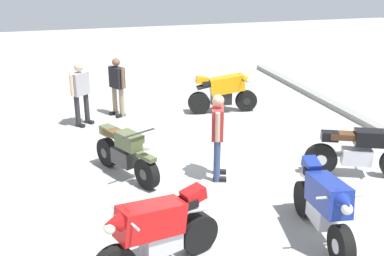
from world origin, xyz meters
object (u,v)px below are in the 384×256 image
(person_in_red_shirt, at_px, (218,131))
(motorcycle_black_cruiser, at_px, (359,152))
(motorcycle_red_sportbike, at_px, (157,231))
(person_in_black_shirt, at_px, (117,84))
(motorcycle_blue_sportbike, at_px, (324,204))
(motorcycle_orange_sportbike, at_px, (223,92))
(person_in_gray_shirt, at_px, (81,90))
(motorcycle_olive_vintage, at_px, (125,153))

(person_in_red_shirt, bearing_deg, motorcycle_black_cruiser, 4.93)
(motorcycle_red_sportbike, bearing_deg, person_in_black_shirt, -113.24)
(motorcycle_red_sportbike, bearing_deg, person_in_red_shirt, -145.21)
(motorcycle_blue_sportbike, distance_m, person_in_red_shirt, 2.60)
(motorcycle_orange_sportbike, relative_size, person_in_gray_shirt, 1.20)
(motorcycle_blue_sportbike, xyz_separation_m, motorcycle_red_sportbike, (0.03, -2.58, 0.00))
(motorcycle_olive_vintage, distance_m, motorcycle_black_cruiser, 4.57)
(motorcycle_orange_sportbike, distance_m, person_in_black_shirt, 2.92)
(motorcycle_black_cruiser, relative_size, person_in_gray_shirt, 1.20)
(person_in_red_shirt, relative_size, person_in_black_shirt, 1.07)
(motorcycle_blue_sportbike, xyz_separation_m, motorcycle_orange_sportbike, (-6.26, 0.61, 0.00))
(motorcycle_blue_sportbike, relative_size, person_in_black_shirt, 1.23)
(motorcycle_black_cruiser, xyz_separation_m, person_in_black_shirt, (-5.06, -4.06, 0.37))
(motorcycle_black_cruiser, xyz_separation_m, person_in_gray_shirt, (-4.55, -5.04, 0.40))
(motorcycle_black_cruiser, distance_m, person_in_gray_shirt, 6.80)
(motorcycle_olive_vintage, relative_size, person_in_black_shirt, 1.14)
(motorcycle_black_cruiser, height_order, person_in_red_shirt, person_in_red_shirt)
(motorcycle_olive_vintage, relative_size, person_in_red_shirt, 1.07)
(person_in_black_shirt, bearing_deg, motorcycle_red_sportbike, 58.06)
(person_in_gray_shirt, distance_m, person_in_black_shirt, 1.12)
(motorcycle_black_cruiser, height_order, motorcycle_red_sportbike, motorcycle_red_sportbike)
(motorcycle_red_sportbike, distance_m, person_in_black_shirt, 6.83)
(motorcycle_black_cruiser, height_order, person_in_gray_shirt, person_in_gray_shirt)
(motorcycle_blue_sportbike, relative_size, motorcycle_olive_vintage, 1.08)
(motorcycle_olive_vintage, distance_m, person_in_red_shirt, 1.86)
(motorcycle_blue_sportbike, distance_m, motorcycle_olive_vintage, 3.94)
(motorcycle_orange_sportbike, height_order, person_in_gray_shirt, person_in_gray_shirt)
(motorcycle_orange_sportbike, bearing_deg, motorcycle_olive_vintage, -127.52)
(motorcycle_black_cruiser, bearing_deg, motorcycle_blue_sportbike, -112.95)
(motorcycle_black_cruiser, relative_size, motorcycle_red_sportbike, 1.04)
(person_in_red_shirt, bearing_deg, motorcycle_orange_sportbike, 88.22)
(motorcycle_orange_sportbike, height_order, motorcycle_red_sportbike, same)
(motorcycle_blue_sportbike, bearing_deg, person_in_black_shirt, -153.31)
(motorcycle_red_sportbike, bearing_deg, motorcycle_black_cruiser, -178.66)
(motorcycle_olive_vintage, xyz_separation_m, person_in_red_shirt, (0.56, 1.71, 0.48))
(motorcycle_blue_sportbike, bearing_deg, person_in_red_shirt, -151.68)
(person_in_gray_shirt, bearing_deg, person_in_red_shirt, -9.24)
(motorcycle_olive_vintage, relative_size, motorcycle_red_sportbike, 0.96)
(motorcycle_red_sportbike, distance_m, person_in_gray_shirt, 6.35)
(person_in_gray_shirt, bearing_deg, motorcycle_black_cruiser, 7.26)
(motorcycle_black_cruiser, relative_size, person_in_black_shirt, 1.24)
(motorcycle_olive_vintage, xyz_separation_m, person_in_black_shirt, (-3.81, 0.34, 0.41))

